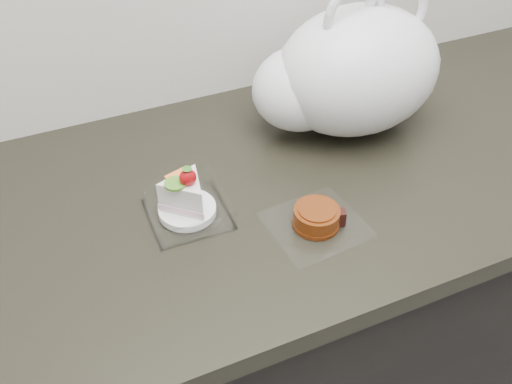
{
  "coord_description": "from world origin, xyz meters",
  "views": [
    {
      "loc": [
        -0.34,
        0.98,
        1.55
      ],
      "look_at": [
        -0.06,
        1.63,
        0.94
      ],
      "focal_mm": 40.0,
      "sensor_mm": 36.0,
      "label": 1
    }
  ],
  "objects": [
    {
      "name": "counter",
      "position": [
        0.0,
        1.69,
        0.45
      ],
      "size": [
        2.04,
        0.64,
        0.9
      ],
      "color": "black",
      "rests_on": "ground"
    },
    {
      "name": "cake_tray",
      "position": [
        -0.17,
        1.66,
        0.93
      ],
      "size": [
        0.13,
        0.13,
        0.1
      ],
      "rotation": [
        0.0,
        0.0,
        -0.02
      ],
      "color": "white",
      "rests_on": "counter"
    },
    {
      "name": "mooncake_wrap",
      "position": [
        0.01,
        1.55,
        0.91
      ],
      "size": [
        0.16,
        0.15,
        0.04
      ],
      "rotation": [
        0.0,
        0.0,
        0.25
      ],
      "color": "white",
      "rests_on": "counter"
    },
    {
      "name": "plastic_bag",
      "position": [
        0.19,
        1.79,
        1.02
      ],
      "size": [
        0.37,
        0.26,
        0.3
      ],
      "rotation": [
        0.0,
        0.0,
        -0.02
      ],
      "color": "white",
      "rests_on": "counter"
    }
  ]
}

